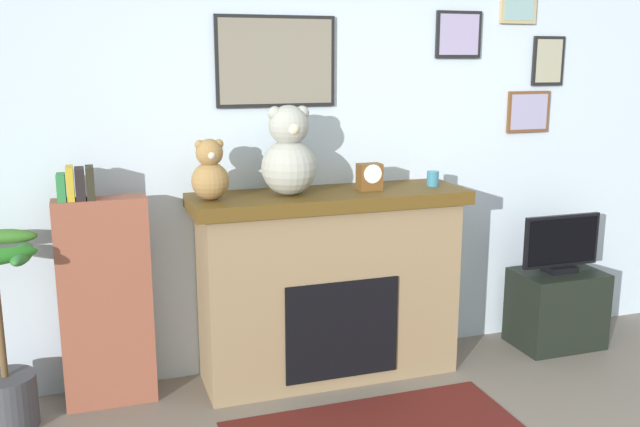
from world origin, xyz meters
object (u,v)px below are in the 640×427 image
tv_stand (556,308)px  teddy_bear_grey (210,173)px  bookshelf (105,299)px  candle_jar (433,178)px  potted_plant (2,349)px  fireplace (329,284)px  mantel_clock (370,177)px  teddy_bear_cream (289,155)px  television (561,245)px

tv_stand → teddy_bear_grey: 2.53m
bookshelf → candle_jar: size_ratio=14.81×
bookshelf → potted_plant: bearing=-168.5°
potted_plant → candle_jar: candle_jar is taller
fireplace → mantel_clock: bearing=-4.5°
teddy_bear_cream → tv_stand: bearing=-1.3°
television → candle_jar: 1.06m
candle_jar → teddy_bear_cream: teddy_bear_cream is taller
teddy_bear_cream → fireplace: bearing=4.2°
tv_stand → mantel_clock: bearing=178.2°
teddy_bear_grey → tv_stand: bearing=-1.1°
mantel_clock → teddy_bear_cream: (-0.49, 0.00, 0.15)m
fireplace → television: fireplace is taller
bookshelf → teddy_bear_cream: size_ratio=2.66×
bookshelf → candle_jar: bearing=-1.6°
potted_plant → bookshelf: bearing=11.5°
bookshelf → tv_stand: size_ratio=2.39×
tv_stand → candle_jar: candle_jar is taller
candle_jar → teddy_bear_grey: size_ratio=0.27×
potted_plant → candle_jar: 2.60m
mantel_clock → teddy_bear_grey: bearing=179.9°
tv_stand → teddy_bear_cream: size_ratio=1.11×
fireplace → bookshelf: bookshelf is taller
potted_plant → television: potted_plant is taller
mantel_clock → teddy_bear_cream: bearing=179.9°
mantel_clock → teddy_bear_cream: size_ratio=0.31×
potted_plant → teddy_bear_grey: teddy_bear_grey is taller
tv_stand → mantel_clock: 1.67m
television → teddy_bear_cream: (-1.86, 0.05, 0.67)m
tv_stand → television: size_ratio=1.01×
teddy_bear_grey → teddy_bear_cream: teddy_bear_cream is taller
tv_stand → television: bearing=-90.0°
fireplace → potted_plant: bearing=-177.8°
bookshelf → teddy_bear_cream: bearing=-3.1°
fireplace → teddy_bear_grey: (-0.70, -0.02, 0.72)m
candle_jar → potted_plant: bearing=-178.8°
bookshelf → tv_stand: bookshelf is taller
tv_stand → teddy_bear_grey: (-2.31, 0.04, 1.04)m
potted_plant → tv_stand: size_ratio=1.82×
bookshelf → tv_stand: 2.93m
teddy_bear_grey → potted_plant: bearing=-177.4°
bookshelf → potted_plant: 0.57m
television → teddy_bear_cream: size_ratio=1.10×
fireplace → candle_jar: bearing=-1.5°
fireplace → teddy_bear_cream: 0.84m
teddy_bear_cream → mantel_clock: bearing=-0.1°
television → teddy_bear_grey: 2.39m
potted_plant → candle_jar: (2.49, 0.05, 0.75)m
television → potted_plant: bearing=-179.9°
tv_stand → candle_jar: 1.33m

